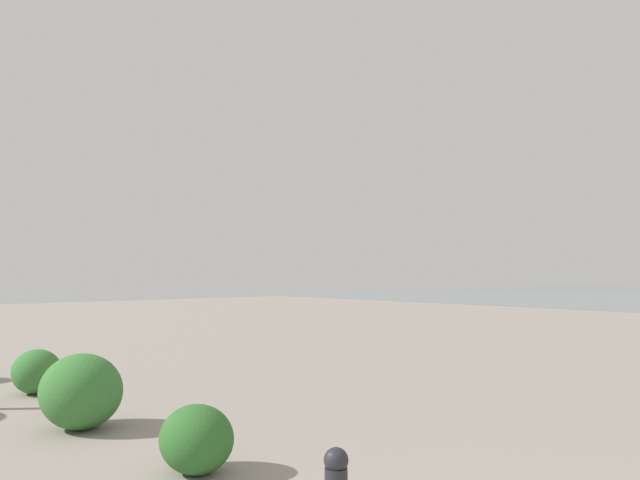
{
  "coord_description": "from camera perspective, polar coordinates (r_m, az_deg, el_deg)",
  "views": [
    {
      "loc": [
        -0.58,
        1.06,
        1.67
      ],
      "look_at": [
        8.61,
        -6.66,
        2.3
      ],
      "focal_mm": 35.13,
      "sensor_mm": 36.0,
      "label": 1
    }
  ],
  "objects": [
    {
      "name": "shrub_round",
      "position": [
        7.35,
        -20.93,
        -12.75
      ],
      "size": [
        0.94,
        0.85,
        0.8
      ],
      "color": "#387533",
      "rests_on": "ground"
    },
    {
      "name": "shrub_wide",
      "position": [
        5.57,
        -11.18,
        -17.37
      ],
      "size": [
        0.67,
        0.6,
        0.57
      ],
      "color": "#2D6628",
      "rests_on": "ground"
    },
    {
      "name": "shrub_tall",
      "position": [
        9.66,
        -24.41,
        -10.86
      ],
      "size": [
        0.72,
        0.65,
        0.61
      ],
      "color": "#387533",
      "rests_on": "ground"
    }
  ]
}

